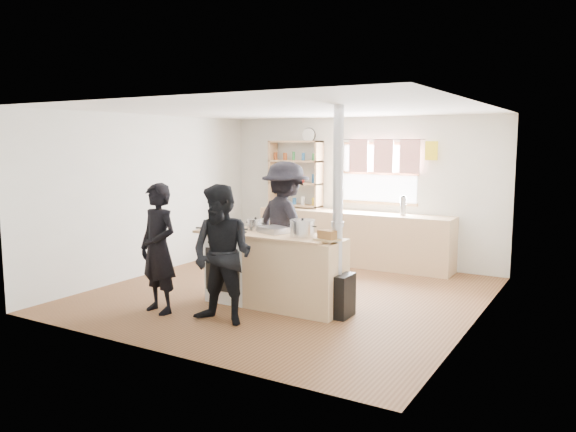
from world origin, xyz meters
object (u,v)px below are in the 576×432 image
at_px(cooking_island, 275,270).
at_px(flue_heater, 337,263).
at_px(stockpot_stove, 256,224).
at_px(person_near_left, 158,248).
at_px(skillet_greens, 218,228).
at_px(bread_board, 327,236).
at_px(person_far, 285,225).
at_px(roast_tray, 274,229).
at_px(thermos, 403,206).
at_px(person_near_right, 222,255).
at_px(stockpot_counter, 302,228).

relative_size(cooking_island, flue_heater, 0.79).
relative_size(stockpot_stove, person_near_left, 0.13).
xyz_separation_m(skillet_greens, stockpot_stove, (0.41, 0.26, 0.05)).
relative_size(bread_board, flue_heater, 0.13).
bearing_deg(bread_board, cooking_island, 172.63).
bearing_deg(person_far, stockpot_stove, 112.67).
xyz_separation_m(stockpot_stove, person_far, (-0.01, 0.79, -0.10)).
xyz_separation_m(roast_tray, stockpot_stove, (-0.31, 0.05, 0.04)).
bearing_deg(person_far, cooking_island, 134.33).
xyz_separation_m(thermos, person_near_left, (-1.81, -3.71, -0.26)).
relative_size(person_near_left, person_near_right, 0.99).
xyz_separation_m(roast_tray, person_far, (-0.32, 0.84, -0.07)).
distance_m(roast_tray, person_near_right, 0.98).
distance_m(thermos, skillet_greens, 3.29).
height_order(person_near_left, person_near_right, person_near_right).
bearing_deg(stockpot_stove, thermos, 67.74).
xyz_separation_m(roast_tray, person_near_right, (-0.09, -0.96, -0.17)).
relative_size(flue_heater, person_near_right, 1.56).
relative_size(thermos, stockpot_stove, 1.40).
bearing_deg(person_far, person_near_left, 90.75).
height_order(stockpot_counter, person_near_left, person_near_left).
xyz_separation_m(thermos, flue_heater, (0.14, -2.76, -0.40)).
height_order(skillet_greens, roast_tray, roast_tray).
bearing_deg(skillet_greens, flue_heater, 5.65).
relative_size(skillet_greens, stockpot_stove, 1.50).
xyz_separation_m(thermos, person_far, (-1.10, -1.87, -0.15)).
distance_m(stockpot_counter, person_near_left, 1.77).
bearing_deg(stockpot_counter, person_near_right, -121.61).
relative_size(stockpot_counter, flue_heater, 0.12).
relative_size(skillet_greens, person_near_right, 0.20).
height_order(flue_heater, person_far, flue_heater).
xyz_separation_m(stockpot_stove, stockpot_counter, (0.76, -0.12, 0.03)).
bearing_deg(stockpot_counter, bread_board, -14.27).
bearing_deg(bread_board, person_far, 139.12).
xyz_separation_m(person_near_right, person_far, (-0.23, 1.80, 0.10)).
height_order(cooking_island, bread_board, bread_board).
height_order(thermos, cooking_island, thermos).
distance_m(skillet_greens, roast_tray, 0.75).
relative_size(cooking_island, person_far, 1.09).
bearing_deg(flue_heater, stockpot_stove, 175.24).
relative_size(cooking_island, stockpot_stove, 9.22).
height_order(bread_board, person_near_right, person_near_right).
bearing_deg(thermos, skillet_greens, -117.17).
height_order(cooking_island, person_far, person_far).
bearing_deg(person_near_left, flue_heater, 36.14).
bearing_deg(person_near_left, thermos, 74.19).
height_order(thermos, person_near_right, person_near_right).
relative_size(stockpot_counter, person_far, 0.17).
relative_size(bread_board, person_near_right, 0.20).
relative_size(thermos, stockpot_counter, 0.96).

